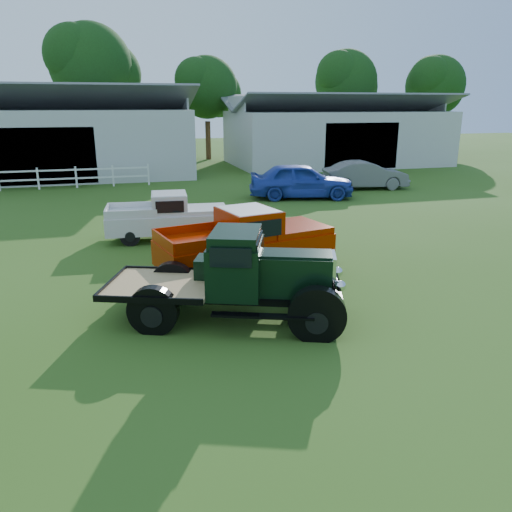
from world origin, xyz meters
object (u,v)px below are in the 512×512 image
object	(u,v)px
misc_car_blue	(301,181)
misc_car_grey	(365,175)
white_pickup	(168,217)
vintage_flatbed	(232,276)
red_pickup	(245,241)

from	to	relation	value
misc_car_blue	misc_car_grey	world-z (taller)	misc_car_blue
white_pickup	misc_car_blue	distance (m)	9.57
vintage_flatbed	misc_car_grey	bearing A→B (deg)	74.78
vintage_flatbed	misc_car_grey	size ratio (longest dim) A/B	1.10
red_pickup	white_pickup	size ratio (longest dim) A/B	1.16
red_pickup	misc_car_grey	world-z (taller)	red_pickup
white_pickup	misc_car_grey	distance (m)	14.18
vintage_flatbed	misc_car_blue	distance (m)	15.09
misc_car_blue	vintage_flatbed	bearing A→B (deg)	167.00
misc_car_blue	red_pickup	bearing A→B (deg)	165.20
vintage_flatbed	misc_car_blue	xyz separation A→B (m)	(6.73, 13.50, -0.13)
red_pickup	misc_car_blue	bearing A→B (deg)	49.06
red_pickup	white_pickup	bearing A→B (deg)	98.88
white_pickup	red_pickup	bearing A→B (deg)	-63.46
misc_car_blue	white_pickup	bearing A→B (deg)	143.61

